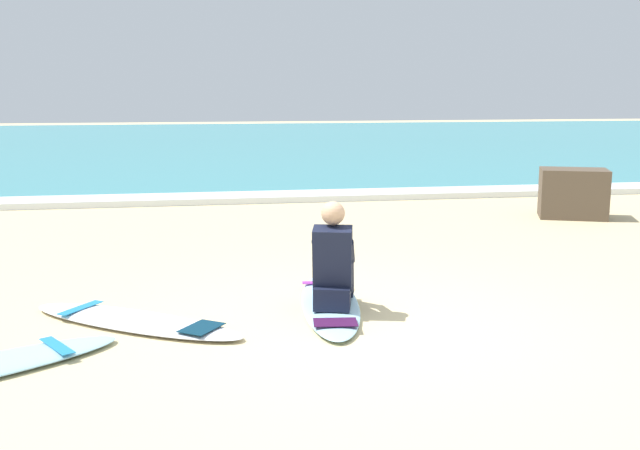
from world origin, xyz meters
TOP-DOWN VIEW (x-y plane):
  - ground_plane at (0.00, 0.00)m, footprint 80.00×80.00m
  - sea at (0.00, 21.22)m, footprint 80.00×28.00m
  - breaking_foam at (0.00, 7.52)m, footprint 80.00×0.90m
  - surfboard_main at (-0.23, 0.70)m, footprint 0.78×2.22m
  - surfer_seated at (-0.23, 0.52)m, footprint 0.50×0.76m
  - surfboard_spare_near at (-1.97, 0.46)m, footprint 2.05×1.67m
  - shoreline_rock at (4.39, 4.85)m, footprint 1.17×0.98m

SIDE VIEW (x-z plane):
  - ground_plane at x=0.00m, z-range 0.00..0.00m
  - surfboard_main at x=-0.23m, z-range 0.00..0.07m
  - surfboard_spare_near at x=-1.97m, z-range 0.00..0.07m
  - sea at x=0.00m, z-range 0.00..0.10m
  - breaking_foam at x=0.00m, z-range 0.00..0.11m
  - shoreline_rock at x=4.39m, z-range 0.00..0.76m
  - surfer_seated at x=-0.23m, z-range -0.04..0.91m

